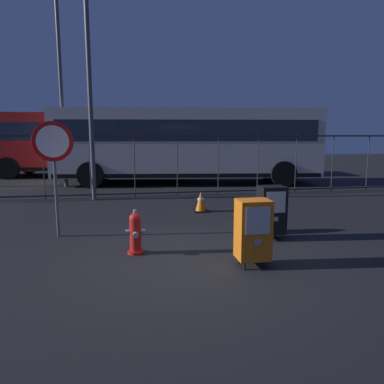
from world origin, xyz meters
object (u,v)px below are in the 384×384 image
fire_hydrant (135,233)px  newspaper_box_primary (253,229)px  bus_near (187,142)px  street_light_near_right (59,53)px  traffic_cone (201,202)px  newspaper_box_secondary (271,210)px  street_light_near_left (88,56)px  stop_sign (54,155)px  bus_far (95,141)px

fire_hydrant → newspaper_box_primary: 1.96m
bus_near → street_light_near_right: street_light_near_right is taller
newspaper_box_primary → traffic_cone: size_ratio=1.92×
newspaper_box_secondary → street_light_near_left: (-3.73, 5.06, 3.69)m
newspaper_box_primary → street_light_near_left: street_light_near_left is taller
bus_near → street_light_near_right: (-4.79, -0.22, 3.26)m
newspaper_box_secondary → street_light_near_right: bearing=121.9°
stop_sign → street_light_near_right: bearing=98.0°
fire_hydrant → traffic_cone: size_ratio=1.41×
newspaper_box_primary → bus_far: (-3.43, 13.29, 1.14)m
newspaper_box_secondary → bus_near: 8.44m
stop_sign → traffic_cone: (3.21, 1.83, -1.34)m
newspaper_box_secondary → stop_sign: size_ratio=0.46×
street_light_near_right → newspaper_box_secondary: bearing=-58.1°
bus_near → street_light_near_left: street_light_near_left is taller
newspaper_box_secondary → stop_sign: 4.26m
stop_sign → newspaper_box_primary: bearing=-34.4°
traffic_cone → street_light_near_right: (-4.24, 5.44, 4.70)m
bus_far → newspaper_box_primary: bearing=-69.5°
newspaper_box_primary → bus_near: bearing=86.7°
street_light_near_right → newspaper_box_primary: bearing=-65.9°
bus_near → street_light_near_left: (-3.46, -3.30, 2.56)m
fire_hydrant → newspaper_box_primary: bearing=-27.5°
newspaper_box_primary → newspaper_box_secondary: (0.83, 1.32, 0.00)m
traffic_cone → bus_far: bearing=110.3°
traffic_cone → newspaper_box_primary: bearing=-90.1°
newspaper_box_primary → traffic_cone: bearing=89.9°
stop_sign → newspaper_box_secondary: bearing=-12.2°
newspaper_box_secondary → newspaper_box_primary: bearing=-122.2°
newspaper_box_primary → street_light_near_right: 11.26m
traffic_cone → street_light_near_right: 8.35m
street_light_near_right → street_light_near_left: bearing=-66.6°
traffic_cone → bus_far: 9.99m
street_light_near_left → street_light_near_right: street_light_near_right is taller
bus_near → bus_far: size_ratio=1.00×
fire_hydrant → street_light_near_left: 6.84m
street_light_near_left → traffic_cone: bearing=-39.1°
stop_sign → street_light_near_left: bearing=85.8°
fire_hydrant → street_light_near_right: size_ratio=0.09×
newspaper_box_secondary → stop_sign: (-4.04, 0.87, 1.03)m
newspaper_box_primary → street_light_near_left: size_ratio=0.14×
fire_hydrant → street_light_near_right: 10.04m
street_light_near_left → newspaper_box_secondary: bearing=-53.6°
stop_sign → street_light_near_right: street_light_near_right is taller
fire_hydrant → traffic_cone: fire_hydrant is taller
bus_near → traffic_cone: bearing=-88.0°
newspaper_box_primary → street_light_near_right: street_light_near_right is taller
traffic_cone → bus_far: (-3.44, 9.27, 1.45)m
fire_hydrant → bus_far: bearing=97.8°
newspaper_box_secondary → traffic_cone: newspaper_box_secondary is taller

